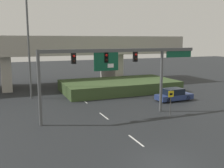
# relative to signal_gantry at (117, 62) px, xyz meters

# --- Properties ---
(ground_plane) EXTENTS (160.00, 160.00, 0.00)m
(ground_plane) POSITION_rel_signal_gantry_xyz_m (-1.14, -9.99, -5.25)
(ground_plane) COLOR black
(lane_markings) EXTENTS (0.14, 36.22, 0.01)m
(lane_markings) POSITION_rel_signal_gantry_xyz_m (-1.14, 4.00, -5.24)
(lane_markings) COLOR silver
(lane_markings) RESTS_ON ground
(signal_gantry) EXTENTS (15.75, 0.44, 6.50)m
(signal_gantry) POSITION_rel_signal_gantry_xyz_m (0.00, 0.00, 0.00)
(signal_gantry) COLOR #515456
(signal_gantry) RESTS_ON ground
(speed_limit_sign) EXTENTS (0.60, 0.11, 2.50)m
(speed_limit_sign) POSITION_rel_signal_gantry_xyz_m (4.92, -1.67, -3.62)
(speed_limit_sign) COLOR #4C4C4C
(speed_limit_sign) RESTS_ON ground
(highway_light_pole_near) EXTENTS (0.70, 0.36, 16.74)m
(highway_light_pole_near) POSITION_rel_signal_gantry_xyz_m (-6.91, 11.48, 3.50)
(highway_light_pole_near) COLOR #515456
(highway_light_pole_near) RESTS_ON ground
(overpass_bridge) EXTENTS (40.16, 9.16, 7.86)m
(overpass_bridge) POSITION_rel_signal_gantry_xyz_m (-1.14, 19.89, 0.34)
(overpass_bridge) COLOR #A39E93
(overpass_bridge) RESTS_ON ground
(grass_embankment) EXTENTS (16.09, 8.59, 1.50)m
(grass_embankment) POSITION_rel_signal_gantry_xyz_m (5.32, 11.70, -4.50)
(grass_embankment) COLOR #384C28
(grass_embankment) RESTS_ON ground
(parked_sedan_near_right) EXTENTS (4.59, 2.00, 1.50)m
(parked_sedan_near_right) POSITION_rel_signal_gantry_xyz_m (9.05, 3.62, -4.56)
(parked_sedan_near_right) COLOR navy
(parked_sedan_near_right) RESTS_ON ground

